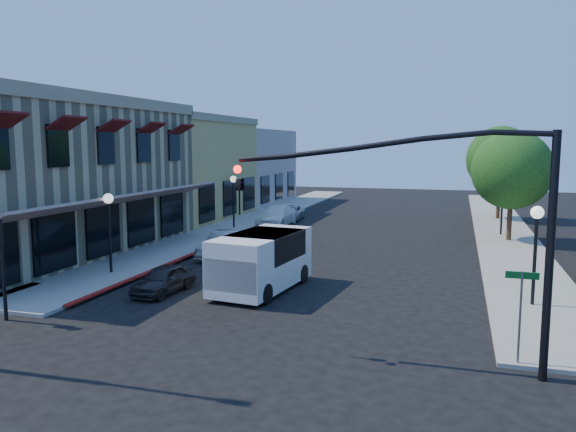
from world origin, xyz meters
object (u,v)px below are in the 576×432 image
(street_tree_b, at_px, (500,159))
(street_name_sign, at_px, (521,303))
(lamppost_left_near, at_px, (109,213))
(signal_mast_arm, at_px, (456,210))
(parked_car_b, at_px, (225,244))
(lamppost_left_far, at_px, (233,188))
(secondary_signal, at_px, (0,250))
(parked_car_c, at_px, (277,216))
(lamppost_right_near, at_px, (536,230))
(white_van, at_px, (261,258))
(street_tree_a, at_px, (512,170))
(parked_car_d, at_px, (290,213))
(lamppost_right_far, at_px, (503,192))
(parked_car_a, at_px, (163,279))

(street_tree_b, height_order, street_name_sign, street_tree_b)
(street_name_sign, xyz_separation_m, lamppost_left_near, (-16.00, 5.80, 1.04))
(signal_mast_arm, height_order, parked_car_b, signal_mast_arm)
(street_name_sign, relative_size, lamppost_left_far, 0.70)
(secondary_signal, bearing_deg, parked_car_c, 85.50)
(lamppost_left_near, relative_size, parked_car_c, 0.75)
(lamppost_right_near, bearing_deg, white_van, -176.68)
(street_tree_a, height_order, lamppost_right_near, street_tree_a)
(secondary_signal, distance_m, lamppost_left_far, 20.60)
(street_tree_b, distance_m, street_name_sign, 29.96)
(signal_mast_arm, relative_size, parked_car_d, 2.06)
(street_name_sign, height_order, parked_car_b, street_name_sign)
(lamppost_right_near, relative_size, parked_car_c, 0.75)
(street_tree_b, distance_m, parked_car_b, 23.94)
(street_name_sign, height_order, lamppost_right_near, lamppost_right_near)
(signal_mast_arm, relative_size, white_van, 1.52)
(parked_car_b, relative_size, parked_car_c, 0.85)
(lamppost_right_near, distance_m, white_van, 9.96)
(lamppost_left_near, bearing_deg, white_van, -4.56)
(white_van, bearing_deg, signal_mast_arm, -39.50)
(secondary_signal, relative_size, parked_car_c, 0.70)
(street_name_sign, relative_size, lamppost_right_far, 0.70)
(secondary_signal, bearing_deg, lamppost_left_near, 94.34)
(lamppost_right_far, xyz_separation_m, white_van, (-9.84, -16.57, -1.44))
(street_name_sign, height_order, parked_car_c, street_name_sign)
(secondary_signal, distance_m, parked_car_d, 26.20)
(lamppost_right_near, distance_m, parked_car_c, 22.04)
(parked_car_d, bearing_deg, white_van, -81.55)
(parked_car_c, bearing_deg, street_name_sign, -57.51)
(street_tree_a, distance_m, lamppost_right_far, 2.49)
(lamppost_left_near, bearing_deg, street_tree_b, 54.21)
(white_van, relative_size, parked_car_b, 1.32)
(street_tree_b, bearing_deg, parked_car_b, -126.46)
(street_name_sign, bearing_deg, white_van, 149.40)
(street_name_sign, xyz_separation_m, parked_car_a, (-12.30, 3.80, -1.17))
(lamppost_right_far, bearing_deg, parked_car_b, -141.32)
(secondary_signal, relative_size, white_van, 0.63)
(lamppost_right_near, bearing_deg, lamppost_left_near, 180.00)
(secondary_signal, relative_size, parked_car_d, 0.86)
(lamppost_left_far, xyz_separation_m, parked_car_a, (3.70, -16.00, -2.21))
(secondary_signal, bearing_deg, parked_car_a, 55.13)
(signal_mast_arm, height_order, lamppost_right_near, signal_mast_arm)
(signal_mast_arm, relative_size, lamppost_left_near, 2.24)
(signal_mast_arm, relative_size, lamppost_right_near, 2.24)
(signal_mast_arm, relative_size, parked_car_c, 1.69)
(lamppost_right_far, height_order, parked_car_a, lamppost_right_far)
(street_tree_b, distance_m, parked_car_a, 29.62)
(lamppost_right_far, bearing_deg, lamppost_left_far, -173.29)
(street_tree_a, distance_m, lamppost_right_near, 14.08)
(street_tree_a, xyz_separation_m, street_name_sign, (-1.30, -19.80, -2.50))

